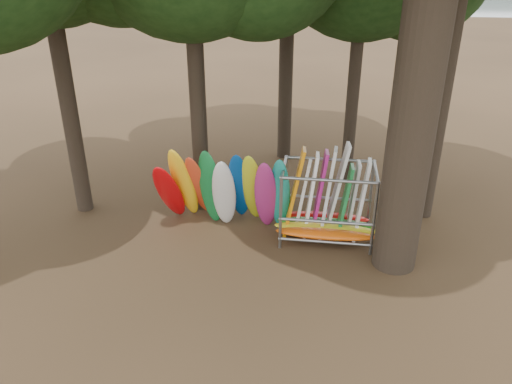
# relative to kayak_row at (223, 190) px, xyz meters

# --- Properties ---
(ground) EXTENTS (120.00, 120.00, 0.00)m
(ground) POSITION_rel_kayak_row_xyz_m (0.80, -1.70, -1.30)
(ground) COLOR #47331E
(ground) RESTS_ON ground
(lake) EXTENTS (160.00, 160.00, 0.00)m
(lake) POSITION_rel_kayak_row_xyz_m (0.80, 58.30, -1.30)
(lake) COLOR gray
(lake) RESTS_ON ground
(kayak_row) EXTENTS (4.02, 2.20, 2.98)m
(kayak_row) POSITION_rel_kayak_row_xyz_m (0.00, 0.00, 0.00)
(kayak_row) COLOR #BD0509
(kayak_row) RESTS_ON ground
(storage_rack) EXTENTS (3.02, 1.55, 2.88)m
(storage_rack) POSITION_rel_kayak_row_xyz_m (3.11, -0.12, -0.24)
(storage_rack) COLOR gray
(storage_rack) RESTS_ON ground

